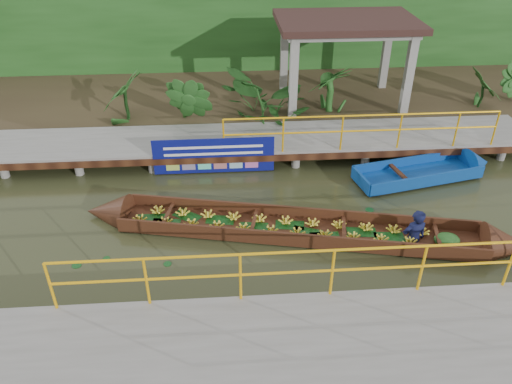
{
  "coord_description": "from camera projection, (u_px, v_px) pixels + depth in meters",
  "views": [
    {
      "loc": [
        -0.99,
        -9.48,
        7.0
      ],
      "look_at": [
        -0.28,
        0.5,
        0.6
      ],
      "focal_mm": 35.0,
      "sensor_mm": 36.0,
      "label": 1
    }
  ],
  "objects": [
    {
      "name": "pavilion",
      "position": [
        346.0,
        31.0,
        15.76
      ],
      "size": [
        4.4,
        3.0,
        3.0
      ],
      "color": "slate",
      "rests_on": "ground"
    },
    {
      "name": "far_dock",
      "position": [
        259.0,
        141.0,
        14.43
      ],
      "size": [
        16.0,
        2.06,
        1.66
      ],
      "color": "slate",
      "rests_on": "ground"
    },
    {
      "name": "blue_banner",
      "position": [
        214.0,
        156.0,
        13.51
      ],
      "size": [
        3.28,
        0.04,
        1.03
      ],
      "color": "navy",
      "rests_on": "ground"
    },
    {
      "name": "moored_blue_boat",
      "position": [
        447.0,
        169.0,
        13.68
      ],
      "size": [
        4.08,
        1.84,
        0.94
      ],
      "rotation": [
        0.0,
        0.0,
        0.22
      ],
      "color": "navy",
      "rests_on": "ground"
    },
    {
      "name": "land_strip",
      "position": [
        250.0,
        96.0,
        17.98
      ],
      "size": [
        30.0,
        8.0,
        0.45
      ],
      "primitive_type": "cube",
      "color": "#35271A",
      "rests_on": "ground"
    },
    {
      "name": "near_dock",
      "position": [
        354.0,
        358.0,
        8.17
      ],
      "size": [
        18.0,
        2.4,
        1.73
      ],
      "color": "slate",
      "rests_on": "ground"
    },
    {
      "name": "vendor_boat",
      "position": [
        309.0,
        227.0,
        11.36
      ],
      "size": [
        10.17,
        3.08,
        2.01
      ],
      "rotation": [
        0.0,
        0.0,
        -0.21
      ],
      "color": "#3A1E0F",
      "rests_on": "ground"
    },
    {
      "name": "tropical_plants",
      "position": [
        325.0,
        93.0,
        15.78
      ],
      "size": [
        14.1,
        1.1,
        1.37
      ],
      "color": "#1A4415",
      "rests_on": "ground"
    },
    {
      "name": "foliage_backdrop",
      "position": [
        246.0,
        28.0,
        19.13
      ],
      "size": [
        30.0,
        0.8,
        4.0
      ],
      "primitive_type": "cube",
      "color": "#1A4415",
      "rests_on": "ground"
    },
    {
      "name": "ground",
      "position": [
        269.0,
        224.0,
        11.8
      ],
      "size": [
        80.0,
        80.0,
        0.0
      ],
      "primitive_type": "plane",
      "color": "#2C3118",
      "rests_on": "ground"
    }
  ]
}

